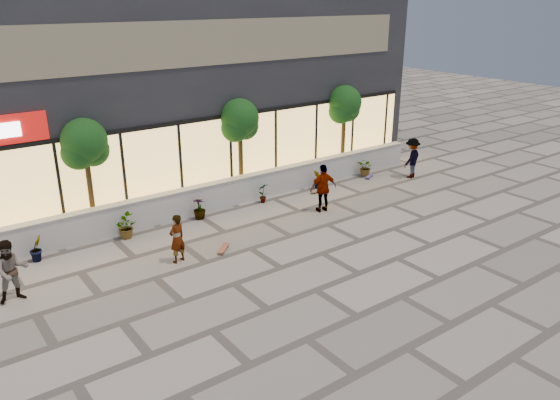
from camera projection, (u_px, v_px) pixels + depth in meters
ground at (316, 290)px, 15.02m from camera, size 80.00×80.00×0.00m
planter_wall at (194, 200)px, 20.11m from camera, size 22.00×0.42×1.04m
retail_building at (128, 81)px, 22.93m from camera, size 24.00×9.17×8.50m
shrub_b at (36, 248)px, 16.58m from camera, size 0.57×0.57×0.81m
shrub_c at (125, 227)px, 18.13m from camera, size 0.68×0.77×0.81m
shrub_d at (199, 208)px, 19.68m from camera, size 0.64×0.64×0.81m
shrub_e at (263, 193)px, 21.24m from camera, size 0.46×0.35×0.81m
shrub_f at (318, 179)px, 22.79m from camera, size 0.55×0.57×0.81m
shrub_g at (366, 167)px, 24.35m from camera, size 0.77×0.84×0.81m
tree_midwest at (85, 146)px, 17.83m from camera, size 1.60×1.50×3.92m
tree_mideast at (240, 122)px, 21.16m from camera, size 1.60×1.50×3.92m
tree_east at (344, 106)px, 24.21m from camera, size 1.60×1.50×3.92m
skater_center at (177, 239)px, 16.38m from camera, size 0.64×0.51×1.53m
skater_left at (12, 271)px, 14.24m from camera, size 0.87×0.69×1.73m
skater_right_near at (323, 188)px, 20.21m from camera, size 1.14×0.67×1.82m
skater_right_far at (412, 158)px, 24.04m from camera, size 1.28×0.95×1.77m
skateboard_center at (223, 248)px, 17.34m from camera, size 0.71×0.69×0.09m
skateboard_right_near at (318, 191)px, 22.41m from camera, size 0.72×0.29×0.08m
skateboard_right_far at (369, 176)px, 24.27m from camera, size 0.71×0.46×0.08m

